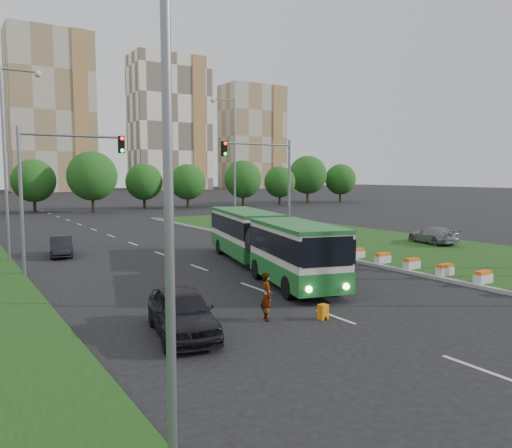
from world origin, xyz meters
TOP-DOWN VIEW (x-y plane):
  - ground at (0.00, 0.00)m, footprint 360.00×360.00m
  - grass_median at (13.00, 8.00)m, footprint 14.00×60.00m
  - median_kerb at (6.05, 8.00)m, footprint 0.30×60.00m
  - lane_markings at (-3.00, 20.00)m, footprint 0.20×100.00m
  - flower_planters at (6.70, 1.90)m, footprint 1.10×20.30m
  - traffic_mast_median at (4.78, 10.00)m, footprint 5.76×0.32m
  - traffic_mast_left at (-10.38, 9.00)m, footprint 5.76×0.32m
  - street_lamps at (-3.00, 10.00)m, footprint 36.00×60.00m
  - tree_line at (10.00, 55.00)m, footprint 120.00×8.00m
  - apartment_tower_ceast at (15.00, 150.00)m, footprint 25.00×15.00m
  - apartment_tower_east at (55.00, 150.00)m, footprint 27.00×15.00m
  - midrise_east at (90.00, 150.00)m, footprint 24.00×14.00m
  - articulated_bus at (-0.28, 3.45)m, footprint 2.58×16.56m
  - car_left_near at (-8.86, -4.86)m, footprint 2.84×5.01m
  - car_left_far at (-8.99, 14.73)m, footprint 2.07×4.18m
  - car_median at (16.33, 4.81)m, footprint 2.60×4.66m
  - pedestrian at (-5.47, -4.95)m, footprint 0.62×0.77m
  - shopping_trolley at (-3.61, -6.00)m, footprint 0.34×0.35m

SIDE VIEW (x-z plane):
  - ground at x=0.00m, z-range 0.00..0.00m
  - lane_markings at x=-3.00m, z-range -0.01..0.01m
  - grass_median at x=13.00m, z-range 0.00..0.15m
  - median_kerb at x=6.05m, z-range 0.00..0.18m
  - shopping_trolley at x=-3.61m, z-range 0.00..0.57m
  - flower_planters at x=6.70m, z-range 0.15..0.75m
  - car_left_far at x=-8.99m, z-range 0.00..1.32m
  - car_median at x=16.33m, z-range 0.15..1.43m
  - car_left_near at x=-8.86m, z-range 0.00..1.61m
  - pedestrian at x=-5.47m, z-range 0.00..1.81m
  - articulated_bus at x=-0.28m, z-range 0.31..3.03m
  - tree_line at x=10.00m, z-range 0.00..9.00m
  - traffic_mast_median at x=4.78m, z-range 1.35..9.35m
  - traffic_mast_left at x=-10.38m, z-range 1.35..9.35m
  - street_lamps at x=-3.00m, z-range 0.00..12.00m
  - midrise_east at x=90.00m, z-range 0.00..40.00m
  - apartment_tower_east at x=55.00m, z-range 0.00..47.00m
  - apartment_tower_ceast at x=15.00m, z-range 0.00..50.00m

